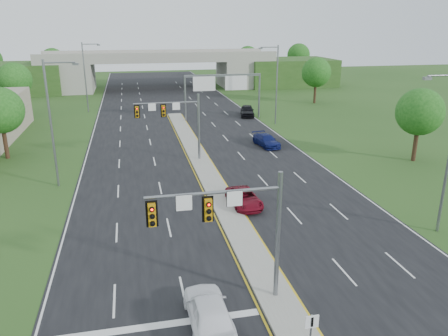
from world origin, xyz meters
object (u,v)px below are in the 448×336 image
car_white (209,311)px  car_far_c (247,111)px  overpass (159,72)px  car_far_a (244,198)px  signal_mast_far (177,117)px  car_far_b (266,140)px  signal_mast_near (235,220)px  sign_gantry (222,84)px  keep_right_sign (311,329)px

car_white → car_far_c: 50.03m
overpass → car_far_c: overpass is taller
car_white → car_far_a: size_ratio=1.06×
signal_mast_far → car_far_c: 25.41m
car_far_b → signal_mast_far: bearing=-169.3°
signal_mast_near → overpass: 80.11m
signal_mast_near → car_far_c: bearing=74.0°
signal_mast_near → sign_gantry: (8.95, 44.99, 0.51)m
overpass → car_far_c: (11.00, -33.75, -2.68)m
sign_gantry → car_far_a: bearing=-99.0°
sign_gantry → overpass: size_ratio=0.14×
overpass → car_white: size_ratio=16.55×
signal_mast_near → overpass: (2.26, 80.07, -1.17)m
keep_right_sign → car_far_c: size_ratio=0.44×
signal_mast_far → car_white: bearing=-93.4°
sign_gantry → car_white: bearing=-102.8°
keep_right_sign → overpass: (0.00, 84.53, 2.04)m
overpass → car_white: 81.67m
overpass → car_far_a: (1.50, -67.83, -2.90)m
car_white → car_far_b: size_ratio=1.02×
keep_right_sign → car_white: keep_right_sign is taller
sign_gantry → keep_right_sign: bearing=-97.7°
car_far_c → car_white: bearing=-94.7°
signal_mast_near → overpass: size_ratio=0.09×
sign_gantry → car_white: size_ratio=2.40×
sign_gantry → car_far_a: (-5.18, -32.75, -4.59)m
signal_mast_far → keep_right_sign: bearing=-85.6°
keep_right_sign → car_white: bearing=142.0°
signal_mast_far → car_far_c: signal_mast_far is taller
signal_mast_far → car_far_b: (10.84, 3.80, -4.02)m
sign_gantry → overpass: (-6.68, 35.08, -1.69)m
car_far_b → keep_right_sign: bearing=-113.1°
signal_mast_near → car_far_b: bearing=69.4°
sign_gantry → car_white: 47.83m
signal_mast_far → car_far_b: bearing=19.3°
car_white → overpass: bearing=-93.7°
keep_right_sign → signal_mast_near: bearing=116.9°
signal_mast_far → sign_gantry: 21.91m
overpass → keep_right_sign: bearing=-90.0°
sign_gantry → car_far_a: 33.47m
signal_mast_far → car_white: 26.79m
signal_mast_near → car_far_b: signal_mast_near is taller
car_far_a → car_far_b: bearing=63.7°
car_far_a → sign_gantry: bearing=77.9°
signal_mast_near → overpass: overpass is taller
signal_mast_near → sign_gantry: bearing=78.8°
signal_mast_near → overpass: bearing=88.4°
sign_gantry → car_far_a: sign_gantry is taller
overpass → car_far_b: size_ratio=16.93×
signal_mast_far → overpass: 55.13m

